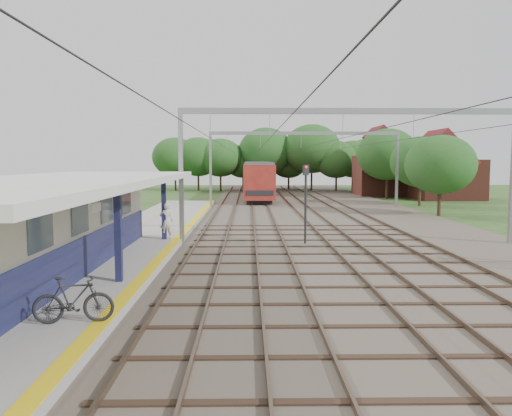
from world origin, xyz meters
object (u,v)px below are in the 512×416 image
object	(u,v)px
person	(167,221)
bicycle	(73,300)
signal_post	(306,196)
train	(256,176)

from	to	relation	value
person	bicycle	world-z (taller)	person
signal_post	person	bearing A→B (deg)	156.58
train	bicycle	bearing A→B (deg)	-95.61
person	signal_post	xyz separation A→B (m)	(7.13, 0.05, 1.27)
person	signal_post	distance (m)	7.24
person	bicycle	size ratio (longest dim) A/B	0.97
bicycle	train	bearing A→B (deg)	-13.75
train	person	bearing A→B (deg)	-97.20
person	train	world-z (taller)	train
bicycle	train	distance (m)	55.38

